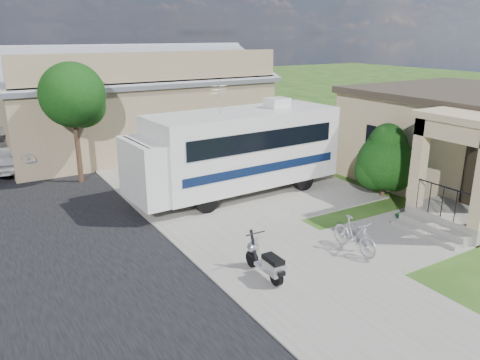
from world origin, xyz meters
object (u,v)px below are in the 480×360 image
shrub (385,160)px  garden_hose (402,217)px  motorhome (237,149)px  pickup_truck (10,146)px  scooter (266,263)px  bicycle (354,237)px

shrub → garden_hose: bearing=-121.5°
shrub → garden_hose: size_ratio=7.66×
motorhome → garden_hose: (3.16, -4.74, -1.60)m
motorhome → shrub: size_ratio=2.92×
motorhome → pickup_truck: motorhome is taller
garden_hose → scooter: bearing=-171.0°
scooter → garden_hose: bearing=9.2°
scooter → shrub: bearing=22.3°
bicycle → pickup_truck: 15.65m
scooter → pickup_truck: bearing=105.9°
garden_hose → shrub: bearing=58.5°
pickup_truck → bicycle: bearing=126.7°
shrub → bicycle: shrub is taller
bicycle → garden_hose: (2.97, 0.96, -0.39)m
motorhome → pickup_truck: (-6.48, 8.45, -0.82)m
shrub → garden_hose: shrub is taller
scooter → pickup_truck: pickup_truck is taller
garden_hose → pickup_truck: bearing=126.1°
shrub → scooter: (-6.85, -2.77, -0.91)m
motorhome → bicycle: (0.19, -5.70, -1.21)m
motorhome → garden_hose: 5.92m
bicycle → scooter: bearing=179.6°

